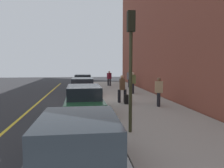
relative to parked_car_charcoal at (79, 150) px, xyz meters
The scene contains 15 objects.
ground_plane 11.35m from the parked_car_charcoal, ahead, with size 56.00×56.00×0.00m, color #28282B.
sidewalk 11.89m from the parked_car_charcoal, 17.57° to the right, with size 28.00×4.60×0.15m, color #A39E93.
lane_stripe_centre 11.71m from the parked_car_charcoal, 14.45° to the left, with size 28.00×0.14×0.01m, color gold.
snow_bank_curb 15.41m from the parked_car_charcoal, ahead, with size 8.77×0.56×0.22m, color white.
parked_car_charcoal is the anchor object (origin of this frame).
parked_car_green 6.40m from the parked_car_charcoal, ahead, with size 4.74×1.99×1.51m.
parked_car_red 12.40m from the parked_car_charcoal, ahead, with size 4.33×1.98×1.51m.
parked_car_silver 18.32m from the parked_car_charcoal, ahead, with size 4.26×2.00×1.51m.
pedestrian_burgundy_coat 19.83m from the parked_car_charcoal, ahead, with size 0.50×0.53×1.66m.
pedestrian_grey_coat 18.37m from the parked_car_charcoal, 15.43° to the right, with size 0.59×0.52×1.79m.
pedestrian_olive_coat 13.66m from the parked_car_charcoal, 17.90° to the right, with size 0.57×0.53×1.76m.
pedestrian_brown_coat 9.29m from the parked_car_charcoal, 15.98° to the right, with size 0.48×0.58×1.74m.
pedestrian_tan_coat 8.70m from the parked_car_charcoal, 30.76° to the right, with size 0.53×0.51×1.66m.
traffic_light_pole 4.11m from the parked_car_charcoal, 31.07° to the right, with size 0.35×0.26×4.25m.
rolling_suitcase 8.83m from the parked_car_charcoal, 17.92° to the right, with size 0.34×0.22×0.92m.
Camera 1 is at (-15.88, 0.17, 2.59)m, focal length 34.86 mm.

